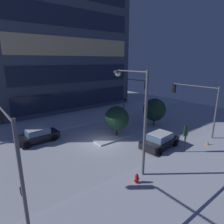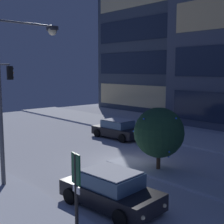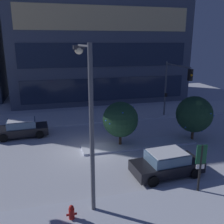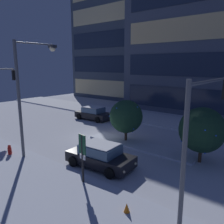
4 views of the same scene
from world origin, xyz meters
TOP-DOWN VIEW (x-y plane):
  - ground at (0.00, 0.00)m, footprint 52.00×52.00m
  - curb_strip_near at (0.00, -8.66)m, footprint 52.00×5.20m
  - curb_strip_far at (0.00, 8.66)m, footprint 52.00×5.20m
  - median_strip at (3.88, 0.05)m, footprint 9.00×1.80m
  - office_tower_secondary at (-15.76, 21.21)m, footprint 14.10×8.75m
  - car_near at (3.93, -4.56)m, footprint 4.46×2.40m
  - car_far at (-5.17, 4.35)m, footprint 4.44×2.31m
  - traffic_light_corner_near_right at (10.09, -4.52)m, footprint 0.32×5.69m
  - street_lamp_arched at (-1.03, -6.04)m, footprint 0.56×3.23m
  - fire_hydrant at (-2.08, -7.33)m, footprint 0.48×0.26m
  - parking_info_sign at (4.69, -6.78)m, footprint 0.55×0.14m
  - decorated_tree_median at (2.40, 0.30)m, footprint 2.71×2.71m
  - decorated_tree_left_of_median at (8.55, 0.07)m, footprint 2.93×2.93m
  - construction_cone at (7.98, -7.39)m, footprint 0.36×0.36m

SIDE VIEW (x-z plane):
  - ground at x=0.00m, z-range 0.00..0.00m
  - curb_strip_near at x=0.00m, z-range 0.00..0.14m
  - curb_strip_far at x=0.00m, z-range 0.00..0.14m
  - median_strip at x=3.88m, z-range 0.00..0.14m
  - construction_cone at x=7.98m, z-range 0.00..0.55m
  - fire_hydrant at x=-2.08m, z-range -0.01..0.81m
  - car_far at x=-5.17m, z-range -0.04..1.46m
  - car_near at x=3.93m, z-range -0.04..1.46m
  - parking_info_sign at x=4.69m, z-range 0.39..3.16m
  - decorated_tree_median at x=2.40m, z-range 0.40..3.90m
  - decorated_tree_left_of_median at x=8.55m, z-range 0.36..4.01m
  - traffic_light_corner_near_right at x=10.09m, z-range 1.24..7.04m
  - street_lamp_arched at x=-1.03m, z-range 1.19..9.01m
  - office_tower_secondary at x=-15.76m, z-range 0.00..21.24m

